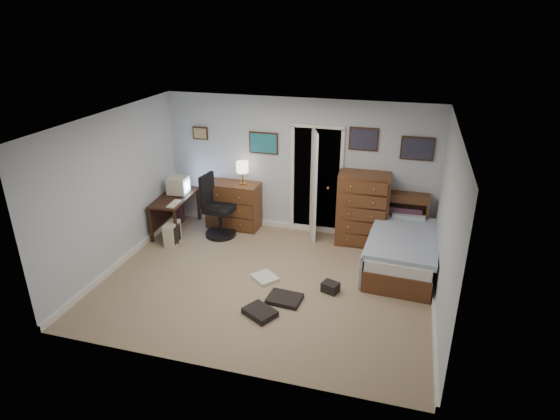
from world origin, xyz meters
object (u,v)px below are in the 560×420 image
object	(u,v)px
office_chair	(217,213)
low_dresser	(234,205)
computer_desk	(171,204)
tall_dresser	(362,209)
bed	(402,249)

from	to	relation	value
office_chair	low_dresser	world-z (taller)	office_chair
computer_desk	office_chair	size ratio (longest dim) A/B	1.05
office_chair	low_dresser	xyz separation A→B (m)	(0.17, 0.45, -0.01)
tall_dresser	low_dresser	bearing A→B (deg)	175.85
bed	computer_desk	bearing A→B (deg)	-179.95
low_dresser	office_chair	bearing A→B (deg)	-109.79
computer_desk	tall_dresser	bearing A→B (deg)	3.21
computer_desk	bed	world-z (taller)	computer_desk
computer_desk	office_chair	bearing A→B (deg)	-2.81
computer_desk	office_chair	world-z (taller)	office_chair
computer_desk	tall_dresser	size ratio (longest dim) A/B	0.94
tall_dresser	bed	distance (m)	1.07
computer_desk	low_dresser	xyz separation A→B (m)	(1.08, 0.47, -0.08)
tall_dresser	bed	xyz separation A→B (m)	(0.75, -0.69, -0.34)
office_chair	low_dresser	distance (m)	0.48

